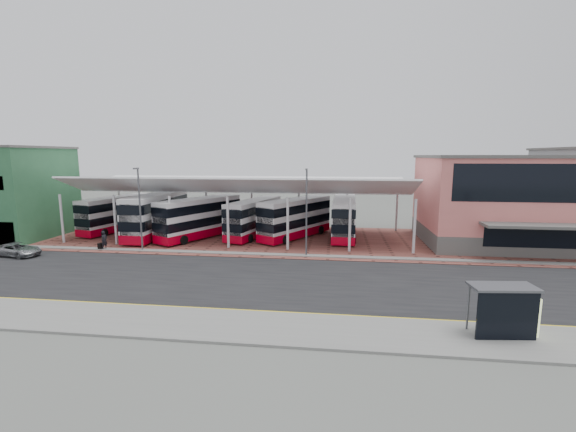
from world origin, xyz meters
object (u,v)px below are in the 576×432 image
(bus_2, at_px, (200,218))
(silver_car, at_px, (17,249))
(bus_3, at_px, (254,218))
(bus_4, at_px, (296,218))
(bus_0, at_px, (117,214))
(terminal, at_px, (515,200))
(pedestrian, at_px, (104,240))
(bus_5, at_px, (344,218))
(bus_1, at_px, (157,215))
(bus_shelter, at_px, (510,306))

(bus_2, relative_size, silver_car, 2.47)
(bus_3, distance_m, bus_4, 4.77)
(bus_0, xyz_separation_m, silver_car, (-2.68, -12.14, -1.52))
(terminal, height_order, bus_3, terminal)
(silver_car, bearing_deg, terminal, -68.40)
(terminal, bearing_deg, bus_0, 178.42)
(terminal, relative_size, pedestrian, 9.93)
(bus_2, height_order, bus_5, bus_2)
(bus_3, relative_size, pedestrian, 5.58)
(bus_2, bearing_deg, bus_1, -158.01)
(bus_3, height_order, bus_4, bus_4)
(bus_3, distance_m, bus_5, 10.21)
(bus_2, bearing_deg, bus_shelter, -14.84)
(pedestrian, bearing_deg, bus_2, -29.93)
(silver_car, bearing_deg, bus_1, -32.19)
(terminal, xyz_separation_m, bus_0, (-44.79, 1.24, -2.51))
(bus_3, relative_size, bus_shelter, 3.07)
(bus_3, bearing_deg, bus_shelter, -36.99)
(silver_car, height_order, pedestrian, pedestrian)
(bus_3, bearing_deg, pedestrian, -133.73)
(bus_2, bearing_deg, pedestrian, -111.57)
(bus_2, distance_m, bus_5, 16.22)
(bus_4, relative_size, bus_shelter, 3.06)
(silver_car, bearing_deg, bus_shelter, -98.44)
(silver_car, distance_m, pedestrian, 7.34)
(bus_3, distance_m, pedestrian, 15.56)
(terminal, distance_m, bus_4, 22.96)
(bus_4, bearing_deg, bus_0, -152.06)
(bus_shelter, bearing_deg, bus_2, 132.22)
(bus_5, height_order, silver_car, bus_5)
(bus_3, xyz_separation_m, pedestrian, (-13.24, -8.09, -1.14))
(bus_4, height_order, bus_5, bus_4)
(bus_5, bearing_deg, bus_3, -173.43)
(bus_4, xyz_separation_m, silver_car, (-24.64, -11.11, -1.60))
(bus_3, bearing_deg, silver_car, -135.67)
(bus_4, xyz_separation_m, bus_5, (5.41, 0.98, -0.01))
(bus_shelter, bearing_deg, bus_1, 137.20)
(bus_4, height_order, silver_car, bus_4)
(bus_0, distance_m, pedestrian, 9.89)
(bus_3, height_order, silver_car, bus_3)
(terminal, xyz_separation_m, bus_1, (-38.71, -0.77, -2.20))
(bus_4, distance_m, pedestrian, 19.74)
(bus_1, xyz_separation_m, pedestrian, (-2.13, -6.98, -1.47))
(bus_1, height_order, bus_3, bus_1)
(bus_0, relative_size, bus_2, 0.97)
(bus_0, height_order, pedestrian, bus_0)
(terminal, relative_size, bus_2, 1.71)
(terminal, height_order, pedestrian, terminal)
(bus_1, bearing_deg, pedestrian, -106.95)
(bus_0, distance_m, silver_car, 12.52)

